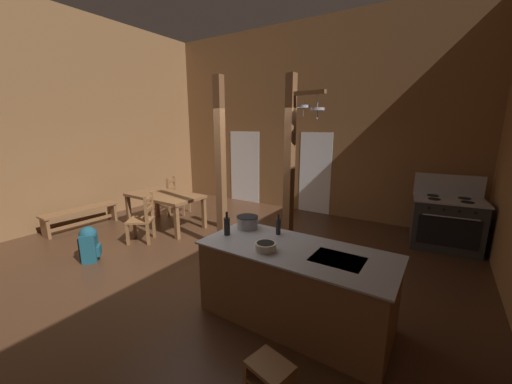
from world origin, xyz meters
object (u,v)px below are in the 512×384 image
(step_stool, at_px, (270,376))
(ladderback_chair_by_post, at_px, (177,197))
(bench_along_left_wall, at_px, (81,215))
(mixing_bowl_on_counter, at_px, (266,246))
(dining_table, at_px, (165,198))
(backpack, at_px, (89,243))
(stove_range, at_px, (446,222))
(bottle_tall_on_counter, at_px, (278,226))
(ladderback_chair_near_window, at_px, (143,219))
(kitchen_island, at_px, (295,285))
(stockpot_on_counter, at_px, (247,222))
(bottle_short_on_counter, at_px, (227,226))

(step_stool, height_order, ladderback_chair_by_post, ladderback_chair_by_post)
(bench_along_left_wall, relative_size, mixing_bowl_on_counter, 6.45)
(dining_table, distance_m, mixing_bowl_on_counter, 3.91)
(ladderback_chair_by_post, xyz_separation_m, backpack, (0.79, -2.67, -0.14))
(stove_range, distance_m, backpack, 6.30)
(backpack, xyz_separation_m, mixing_bowl_on_counter, (3.27, 0.22, 0.61))
(step_stool, bearing_deg, bottle_tall_on_counter, 115.84)
(ladderback_chair_near_window, bearing_deg, kitchen_island, -9.58)
(ladderback_chair_by_post, bearing_deg, ladderback_chair_near_window, -63.02)
(ladderback_chair_near_window, relative_size, ladderback_chair_by_post, 1.00)
(dining_table, xyz_separation_m, mixing_bowl_on_counter, (3.54, -1.62, 0.28))
(dining_table, relative_size, ladderback_chair_by_post, 1.80)
(bench_along_left_wall, xyz_separation_m, mixing_bowl_on_counter, (5.02, -0.55, 0.62))
(stove_range, xyz_separation_m, step_stool, (-1.21, -4.40, -0.30))
(stockpot_on_counter, xyz_separation_m, mixing_bowl_on_counter, (0.57, -0.48, -0.04))
(bottle_short_on_counter, bearing_deg, mixing_bowl_on_counter, -12.33)
(ladderback_chair_by_post, height_order, backpack, ladderback_chair_by_post)
(step_stool, bearing_deg, stockpot_on_counter, 130.22)
(ladderback_chair_near_window, bearing_deg, step_stool, -23.15)
(step_stool, bearing_deg, ladderback_chair_near_window, 156.85)
(dining_table, relative_size, bench_along_left_wall, 1.12)
(bench_along_left_wall, xyz_separation_m, bottle_short_on_counter, (4.38, -0.41, 0.70))
(backpack, bearing_deg, step_stool, -8.64)
(bottle_tall_on_counter, bearing_deg, backpack, -167.14)
(stove_range, xyz_separation_m, ladderback_chair_by_post, (-5.79, -1.15, -0.03))
(ladderback_chair_near_window, xyz_separation_m, stockpot_on_counter, (2.66, -0.32, 0.51))
(kitchen_island, bearing_deg, bottle_tall_on_counter, 142.73)
(stove_range, bearing_deg, bottle_short_on_counter, -124.41)
(step_stool, distance_m, bench_along_left_wall, 5.71)
(stockpot_on_counter, xyz_separation_m, bottle_short_on_counter, (-0.08, -0.34, 0.04))
(kitchen_island, relative_size, backpack, 3.65)
(backpack, xyz_separation_m, bottle_tall_on_counter, (3.16, 0.72, 0.68))
(kitchen_island, distance_m, bottle_short_on_counter, 1.07)
(dining_table, bearing_deg, stockpot_on_counter, -20.99)
(bench_along_left_wall, height_order, bottle_short_on_counter, bottle_short_on_counter)
(ladderback_chair_by_post, bearing_deg, kitchen_island, -27.31)
(ladderback_chair_near_window, bearing_deg, dining_table, 110.87)
(kitchen_island, distance_m, bottle_tall_on_counter, 0.72)
(dining_table, distance_m, bench_along_left_wall, 1.86)
(dining_table, height_order, mixing_bowl_on_counter, mixing_bowl_on_counter)
(kitchen_island, height_order, bench_along_left_wall, kitchen_island)
(kitchen_island, xyz_separation_m, step_stool, (0.25, -1.01, -0.26))
(mixing_bowl_on_counter, distance_m, bottle_tall_on_counter, 0.51)
(backpack, height_order, mixing_bowl_on_counter, mixing_bowl_on_counter)
(ladderback_chair_by_post, distance_m, bench_along_left_wall, 2.13)
(kitchen_island, xyz_separation_m, dining_table, (-3.81, 1.41, 0.21))
(step_stool, relative_size, bench_along_left_wall, 0.27)
(dining_table, xyz_separation_m, ladderback_chair_by_post, (-0.52, 0.82, -0.20))
(stockpot_on_counter, bearing_deg, bottle_short_on_counter, -102.50)
(stove_range, xyz_separation_m, bench_along_left_wall, (-6.75, -3.05, -0.17))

